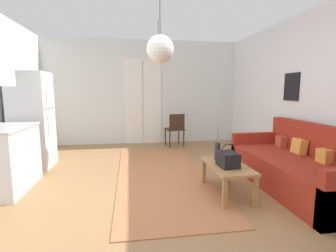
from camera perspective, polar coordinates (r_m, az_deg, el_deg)
The scene contains 12 objects.
ground_plane at distance 3.38m, azimuth -1.82°, elevation -16.82°, with size 5.50×7.52×0.10m, color #996D44.
wall_back at distance 6.56m, azimuth -5.65°, elevation 7.56°, with size 5.10×0.13×2.64m.
area_rug at distance 4.14m, azimuth -1.31°, elevation -11.19°, with size 1.41×3.46×0.01m, color #B26B42.
couch at distance 4.03m, azimuth 27.88°, elevation -8.61°, with size 0.94×2.18×0.90m.
coffee_table at distance 3.45m, azimuth 13.37°, elevation -9.45°, with size 0.47×0.91×0.40m.
bamboo_vase at distance 3.63m, azimuth 11.17°, elevation -5.55°, with size 0.08×0.08×0.46m.
handbag at distance 3.32m, azimuth 13.50°, elevation -7.38°, with size 0.24×0.30×0.30m.
refrigerator at distance 5.05m, azimuth -28.56°, elevation 1.16°, with size 0.63×0.66×1.70m.
kitchen_counter at distance 4.07m, azimuth -34.02°, elevation -1.20°, with size 0.62×1.06×2.13m.
accent_chair at distance 6.11m, azimuth 1.69°, elevation -0.43°, with size 0.48×0.46×0.81m.
pendant_lamp_near at distance 2.83m, azimuth -1.82°, elevation 17.16°, with size 0.30×0.30×0.98m.
pendant_lamp_far at distance 4.83m, azimuth -2.26°, elevation 15.91°, with size 0.27×0.27×0.75m.
Camera 1 is at (-0.37, -3.04, 1.38)m, focal length 26.70 mm.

